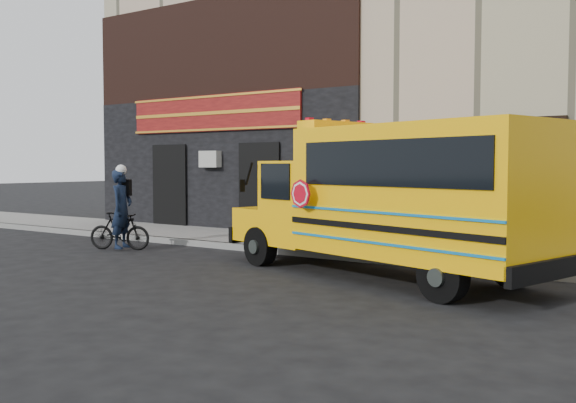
# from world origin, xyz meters

# --- Properties ---
(ground) EXTENTS (120.00, 120.00, 0.00)m
(ground) POSITION_xyz_m (0.00, 0.00, 0.00)
(ground) COLOR black
(ground) RESTS_ON ground
(curb) EXTENTS (40.00, 0.20, 0.15)m
(curb) POSITION_xyz_m (0.00, 2.60, 0.07)
(curb) COLOR gray
(curb) RESTS_ON ground
(sidewalk) EXTENTS (40.00, 3.00, 0.15)m
(sidewalk) POSITION_xyz_m (0.00, 4.10, 0.07)
(sidewalk) COLOR #63605C
(sidewalk) RESTS_ON ground
(building) EXTENTS (20.00, 10.70, 12.00)m
(building) POSITION_xyz_m (-0.04, 10.45, 6.13)
(building) COLOR tan
(building) RESTS_ON sidewalk
(school_bus) EXTENTS (7.22, 4.02, 2.92)m
(school_bus) POSITION_xyz_m (3.09, 1.06, 1.51)
(school_bus) COLOR black
(school_bus) RESTS_ON ground
(sign_pole) EXTENTS (0.06, 0.26, 2.92)m
(sign_pole) POSITION_xyz_m (2.35, 3.12, 1.62)
(sign_pole) COLOR #3D4440
(sign_pole) RESTS_ON ground
(bicycle) EXTENTS (1.58, 1.02, 0.92)m
(bicycle) POSITION_xyz_m (-4.19, 1.00, 0.46)
(bicycle) COLOR black
(bicycle) RESTS_ON ground
(cyclist) EXTENTS (0.67, 0.81, 1.92)m
(cyclist) POSITION_xyz_m (-4.10, 1.00, 0.96)
(cyclist) COLOR black
(cyclist) RESTS_ON ground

